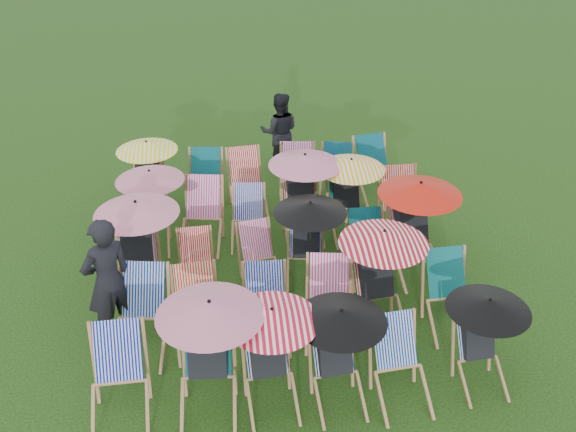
{
  "coord_description": "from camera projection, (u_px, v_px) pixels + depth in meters",
  "views": [
    {
      "loc": [
        -0.8,
        -7.51,
        5.78
      ],
      "look_at": [
        0.12,
        0.42,
        0.9
      ],
      "focal_mm": 40.0,
      "sensor_mm": 36.0,
      "label": 1
    }
  ],
  "objects": [
    {
      "name": "deckchair_11",
      "position": [
        451.0,
        296.0,
        8.43
      ],
      "size": [
        0.67,
        0.92,
        0.98
      ],
      "rotation": [
        0.0,
        0.0,
        0.03
      ],
      "color": "#AA7A4F",
      "rests_on": "ground"
    },
    {
      "name": "deckchair_19",
      "position": [
        201.0,
        216.0,
        10.12
      ],
      "size": [
        0.81,
        1.02,
        1.01
      ],
      "rotation": [
        0.0,
        0.0,
        -0.16
      ],
      "color": "#AA7A4F",
      "rests_on": "ground"
    },
    {
      "name": "person_left",
      "position": [
        108.0,
        281.0,
        8.04
      ],
      "size": [
        0.78,
        0.72,
        1.79
      ],
      "primitive_type": "imported",
      "rotation": [
        0.0,
        0.0,
        3.72
      ],
      "color": "black",
      "rests_on": "ground"
    },
    {
      "name": "deckchair_0",
      "position": [
        118.0,
        381.0,
        7.11
      ],
      "size": [
        0.69,
        0.95,
        1.01
      ],
      "rotation": [
        0.0,
        0.0,
        0.02
      ],
      "color": "#AA7A4F",
      "rests_on": "ground"
    },
    {
      "name": "deckchair_28",
      "position": [
        337.0,
        177.0,
        11.3
      ],
      "size": [
        0.8,
        0.99,
        0.96
      ],
      "rotation": [
        0.0,
        0.0,
        -0.2
      ],
      "color": "#AA7A4F",
      "rests_on": "ground"
    },
    {
      "name": "deckchair_7",
      "position": [
        197.0,
        313.0,
        8.15
      ],
      "size": [
        0.71,
        0.93,
        0.96
      ],
      "rotation": [
        0.0,
        0.0,
        0.08
      ],
      "color": "#AA7A4F",
      "rests_on": "ground"
    },
    {
      "name": "deckchair_24",
      "position": [
        146.0,
        175.0,
        10.99
      ],
      "size": [
        1.04,
        1.1,
        1.23
      ],
      "rotation": [
        0.0,
        0.0,
        -0.14
      ],
      "color": "#AA7A4F",
      "rests_on": "ground"
    },
    {
      "name": "deckchair_12",
      "position": [
        137.0,
        247.0,
        8.97
      ],
      "size": [
        1.18,
        1.24,
        1.4
      ],
      "rotation": [
        0.0,
        0.0,
        0.05
      ],
      "color": "#AA7A4F",
      "rests_on": "ground"
    },
    {
      "name": "deckchair_21",
      "position": [
        303.0,
        194.0,
        10.26
      ],
      "size": [
        1.16,
        1.22,
        1.38
      ],
      "rotation": [
        0.0,
        0.0,
        0.03
      ],
      "color": "#AA7A4F",
      "rests_on": "ground"
    },
    {
      "name": "deckchair_1",
      "position": [
        208.0,
        355.0,
        7.12
      ],
      "size": [
        1.2,
        1.25,
        1.42
      ],
      "rotation": [
        0.0,
        0.0,
        -0.06
      ],
      "color": "#AA7A4F",
      "rests_on": "ground"
    },
    {
      "name": "deckchair_10",
      "position": [
        380.0,
        278.0,
        8.37
      ],
      "size": [
        1.16,
        1.25,
        1.38
      ],
      "rotation": [
        0.0,
        0.0,
        0.12
      ],
      "color": "#AA7A4F",
      "rests_on": "ground"
    },
    {
      "name": "deckchair_27",
      "position": [
        298.0,
        178.0,
        11.2
      ],
      "size": [
        0.77,
        1.0,
        1.01
      ],
      "rotation": [
        0.0,
        0.0,
        -0.11
      ],
      "color": "#AA7A4F",
      "rests_on": "ground"
    },
    {
      "name": "deckchair_8",
      "position": [
        266.0,
        309.0,
        8.23
      ],
      "size": [
        0.64,
        0.88,
        0.94
      ],
      "rotation": [
        0.0,
        0.0,
        -0.02
      ],
      "color": "#AA7A4F",
      "rests_on": "ground"
    },
    {
      "name": "deckchair_3",
      "position": [
        338.0,
        355.0,
        7.25
      ],
      "size": [
        1.04,
        1.11,
        1.23
      ],
      "rotation": [
        0.0,
        0.0,
        0.11
      ],
      "color": "#AA7A4F",
      "rests_on": "ground"
    },
    {
      "name": "deckchair_25",
      "position": [
        204.0,
        183.0,
        11.09
      ],
      "size": [
        0.75,
        0.96,
        0.97
      ],
      "rotation": [
        0.0,
        0.0,
        -0.12
      ],
      "color": "#AA7A4F",
      "rests_on": "ground"
    },
    {
      "name": "deckchair_14",
      "position": [
        260.0,
        258.0,
        9.29
      ],
      "size": [
        0.69,
        0.87,
        0.84
      ],
      "rotation": [
        0.0,
        0.0,
        0.19
      ],
      "color": "#AA7A4F",
      "rests_on": "ground"
    },
    {
      "name": "deckchair_9",
      "position": [
        329.0,
        304.0,
        8.29
      ],
      "size": [
        0.78,
        0.99,
        0.99
      ],
      "rotation": [
        0.0,
        0.0,
        -0.14
      ],
      "color": "#AA7A4F",
      "rests_on": "ground"
    },
    {
      "name": "ground",
      "position": [
        283.0,
        283.0,
        9.46
      ],
      "size": [
        100.0,
        100.0,
        0.0
      ],
      "primitive_type": "plane",
      "color": "black",
      "rests_on": "ground"
    },
    {
      "name": "deckchair_29",
      "position": [
        376.0,
        170.0,
        11.44
      ],
      "size": [
        0.81,
        1.03,
        1.03
      ],
      "rotation": [
        0.0,
        0.0,
        0.15
      ],
      "color": "#AA7A4F",
      "rests_on": "ground"
    },
    {
      "name": "deckchair_4",
      "position": [
        401.0,
        367.0,
        7.35
      ],
      "size": [
        0.7,
        0.92,
        0.94
      ],
      "rotation": [
        0.0,
        0.0,
        0.1
      ],
      "color": "#AA7A4F",
      "rests_on": "ground"
    },
    {
      "name": "deckchair_13",
      "position": [
        197.0,
        265.0,
        9.16
      ],
      "size": [
        0.58,
        0.79,
        0.83
      ],
      "rotation": [
        0.0,
        0.0,
        0.04
      ],
      "color": "#AA7A4F",
      "rests_on": "ground"
    },
    {
      "name": "deckchair_2",
      "position": [
        270.0,
        357.0,
        7.21
      ],
      "size": [
        1.07,
        1.14,
        1.27
      ],
      "rotation": [
        0.0,
        0.0,
        0.09
      ],
      "color": "#AA7A4F",
      "rests_on": "ground"
    },
    {
      "name": "deckchair_5",
      "position": [
        483.0,
        341.0,
        7.51
      ],
      "size": [
        0.98,
        1.03,
        1.16
      ],
      "rotation": [
        0.0,
        0.0,
        0.08
      ],
      "color": "#AA7A4F",
      "rests_on": "ground"
    },
    {
      "name": "deckchair_17",
      "position": [
        416.0,
        227.0,
        9.36
      ],
      "size": [
        1.21,
        1.3,
        1.44
      ],
      "rotation": [
        0.0,
        0.0,
        0.15
      ],
      "color": "#AA7A4F",
      "rests_on": "ground"
    },
    {
      "name": "deckchair_18",
      "position": [
        150.0,
        208.0,
        10.02
      ],
      "size": [
        1.06,
        1.11,
        1.26
      ],
      "rotation": [
        0.0,
        0.0,
        0.01
      ],
      "color": "#AA7A4F",
      "rests_on": "ground"
    },
    {
      "name": "deckchair_23",
      "position": [
        402.0,
        206.0,
        10.36
      ],
      "size": [
        0.7,
        0.97,
        1.03
      ],
      "rotation": [
        0.0,
        0.0,
        -0.02
      ],
      "color": "#AA7A4F",
      "rests_on": "ground"
    },
    {
      "name": "deckchair_16",
      "position": [
        369.0,
        248.0,
        9.42
      ],
      "size": [
        0.62,
        0.86,
        0.93
      ],
      "rotation": [
        0.0,
        0.0,
        0.01
      ],
      "color": "#AA7A4F",
      "rests_on": "ground"
    },
    {
      "name": "person_rear",
      "position": [
        280.0,
        132.0,
        12.24
      ],
      "size": [
        0.81,
        0.66,
        1.55
      ],
      "primitive_type": "imported",
      "rotation": [
        0.0,
        0.0,
        3.04
      ],
      "color": "black",
      "rests_on": "ground"
    },
    {
      "name": "deckchair_22",
      "position": [
        349.0,
        196.0,
        10.3
      ],
      "size": [
        1.09,
        1.16,
        1.29
      ],
      "rotation": [
        0.0,
        0.0,
        0.09
      ],
      "color": "#AA7A4F",
      "rests_on": "ground"
    },
    {
      "name": "deckchair_6",
      "position": [
        140.0,
        316.0,
        8.04
      ],
      "size": [
        0.82,
        1.04,
        1.03
      ],
      "rotation": [
        0.0,
        0.0,
        -0.16
      ],
      "color": "#AA7A4F",
      "rests_on": "ground"
    },
    {
      "name": "deckchair_26",
      "position": [
        247.0,
        182.0,
        11.12
      ],
      "size": [
        0.72,
        0.95,
        0.97
      ],
      "rotation": [
        0.0,
        0.0,
        0.09
      ],
      "color": "#AA7A4F",
      "rests_on": "ground"
    },
    {
      "name": "deckchair_15",
      "position": [
        307.0,
        241.0,
        9.23
      ],
      "size": [
        1.05,
        1.12,
        1.25
      ],
      "rotation": [
        0.0,
        0.0,
        -0.13
      ],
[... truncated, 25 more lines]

